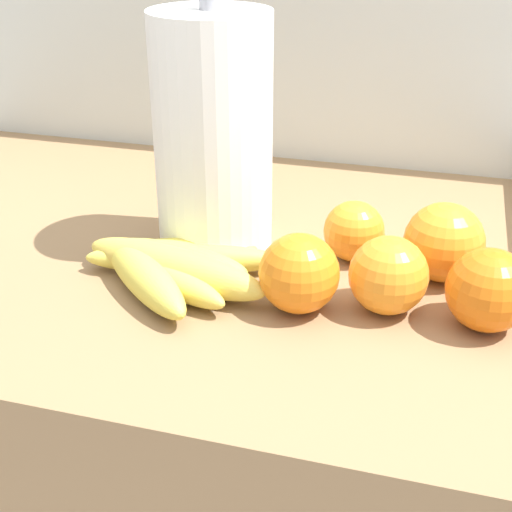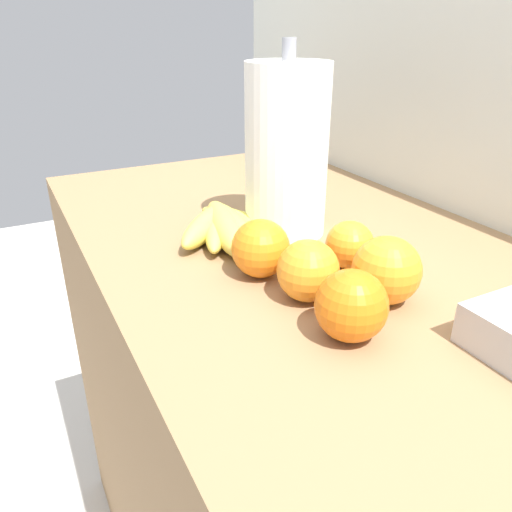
{
  "view_description": "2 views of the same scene",
  "coord_description": "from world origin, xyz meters",
  "px_view_note": "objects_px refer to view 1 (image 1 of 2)",
  "views": [
    {
      "loc": [
        0.02,
        -0.68,
        1.27
      ],
      "look_at": [
        -0.14,
        -0.09,
        0.95
      ],
      "focal_mm": 49.77,
      "sensor_mm": 36.0,
      "label": 1
    },
    {
      "loc": [
        0.43,
        -0.38,
        1.21
      ],
      "look_at": [
        -0.07,
        -0.13,
        0.95
      ],
      "focal_mm": 35.11,
      "sensor_mm": 36.0,
      "label": 2
    }
  ],
  "objects_px": {
    "orange_center": "(388,275)",
    "orange_back_left": "(299,273)",
    "banana_bunch": "(168,266)",
    "orange_right": "(489,290)",
    "paper_towel_roll": "(213,137)",
    "orange_back_right": "(444,242)",
    "orange_far_right": "(354,231)"
  },
  "relations": [
    {
      "from": "orange_center",
      "to": "orange_back_left",
      "type": "bearing_deg",
      "value": -165.81
    },
    {
      "from": "banana_bunch",
      "to": "orange_right",
      "type": "distance_m",
      "value": 0.31
    },
    {
      "from": "banana_bunch",
      "to": "paper_towel_roll",
      "type": "height_order",
      "value": "paper_towel_roll"
    },
    {
      "from": "banana_bunch",
      "to": "orange_center",
      "type": "relative_size",
      "value": 2.84
    },
    {
      "from": "banana_bunch",
      "to": "orange_back_left",
      "type": "relative_size",
      "value": 2.78
    },
    {
      "from": "banana_bunch",
      "to": "orange_center",
      "type": "xyz_separation_m",
      "value": [
        0.22,
        0.01,
        0.02
      ]
    },
    {
      "from": "orange_right",
      "to": "orange_back_right",
      "type": "distance_m",
      "value": 0.09
    },
    {
      "from": "orange_back_left",
      "to": "orange_back_right",
      "type": "distance_m",
      "value": 0.16
    },
    {
      "from": "orange_back_left",
      "to": "orange_far_right",
      "type": "distance_m",
      "value": 0.12
    },
    {
      "from": "orange_right",
      "to": "orange_center",
      "type": "bearing_deg",
      "value": 176.76
    },
    {
      "from": "orange_right",
      "to": "orange_back_left",
      "type": "bearing_deg",
      "value": -174.85
    },
    {
      "from": "orange_back_left",
      "to": "orange_far_right",
      "type": "relative_size",
      "value": 1.17
    },
    {
      "from": "paper_towel_roll",
      "to": "orange_back_right",
      "type": "bearing_deg",
      "value": -1.74
    },
    {
      "from": "orange_back_left",
      "to": "orange_back_right",
      "type": "xyz_separation_m",
      "value": [
        0.13,
        0.1,
        0.0
      ]
    },
    {
      "from": "orange_far_right",
      "to": "orange_center",
      "type": "xyz_separation_m",
      "value": [
        0.05,
        -0.1,
        0.0
      ]
    },
    {
      "from": "banana_bunch",
      "to": "orange_back_right",
      "type": "relative_size",
      "value": 2.61
    },
    {
      "from": "orange_right",
      "to": "paper_towel_roll",
      "type": "bearing_deg",
      "value": 162.56
    },
    {
      "from": "orange_center",
      "to": "paper_towel_roll",
      "type": "xyz_separation_m",
      "value": [
        -0.2,
        0.09,
        0.09
      ]
    },
    {
      "from": "banana_bunch",
      "to": "orange_back_right",
      "type": "bearing_deg",
      "value": 17.72
    },
    {
      "from": "banana_bunch",
      "to": "orange_back_left",
      "type": "height_order",
      "value": "orange_back_left"
    },
    {
      "from": "banana_bunch",
      "to": "orange_center",
      "type": "distance_m",
      "value": 0.22
    },
    {
      "from": "orange_back_right",
      "to": "orange_center",
      "type": "xyz_separation_m",
      "value": [
        -0.05,
        -0.08,
        -0.0
      ]
    },
    {
      "from": "orange_back_left",
      "to": "orange_center",
      "type": "relative_size",
      "value": 1.02
    },
    {
      "from": "orange_right",
      "to": "orange_far_right",
      "type": "xyz_separation_m",
      "value": [
        -0.14,
        0.1,
        -0.01
      ]
    },
    {
      "from": "orange_far_right",
      "to": "orange_back_left",
      "type": "bearing_deg",
      "value": -106.26
    },
    {
      "from": "banana_bunch",
      "to": "orange_center",
      "type": "height_order",
      "value": "orange_center"
    },
    {
      "from": "orange_back_left",
      "to": "banana_bunch",
      "type": "bearing_deg",
      "value": 174.35
    },
    {
      "from": "orange_back_right",
      "to": "paper_towel_roll",
      "type": "distance_m",
      "value": 0.26
    },
    {
      "from": "banana_bunch",
      "to": "paper_towel_roll",
      "type": "distance_m",
      "value": 0.14
    },
    {
      "from": "orange_back_left",
      "to": "orange_right",
      "type": "distance_m",
      "value": 0.17
    },
    {
      "from": "orange_right",
      "to": "orange_far_right",
      "type": "relative_size",
      "value": 1.18
    },
    {
      "from": "orange_back_right",
      "to": "banana_bunch",
      "type": "bearing_deg",
      "value": -162.28
    }
  ]
}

